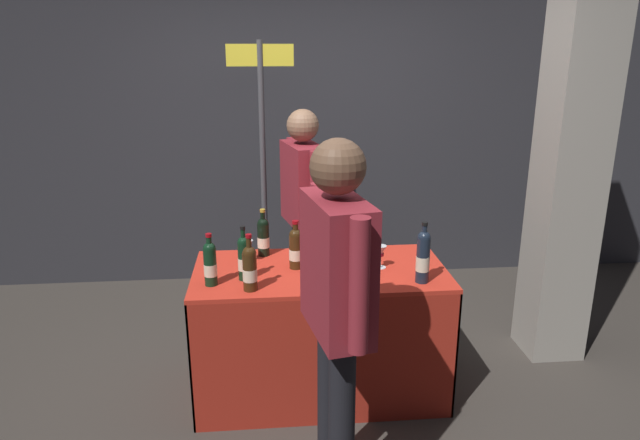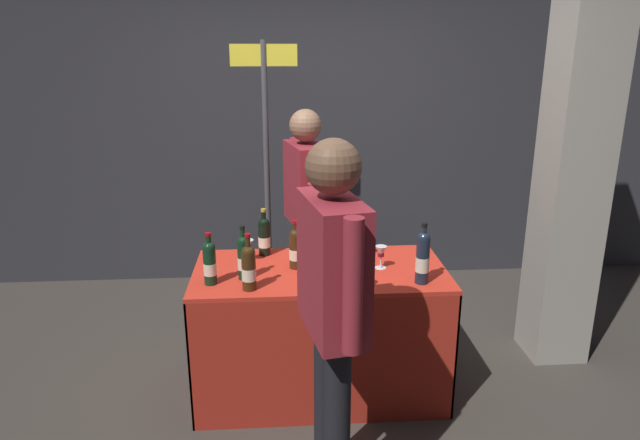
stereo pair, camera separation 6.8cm
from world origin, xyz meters
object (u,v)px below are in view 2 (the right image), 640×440
Objects in this scene: display_bottle_0 at (243,257)px; wine_glass_mid at (248,245)px; wine_glass_near_vendor at (381,253)px; booth_signpost at (266,154)px; tasting_table at (320,308)px; wine_glass_near_taster at (370,239)px; taster_foreground_right at (333,292)px; concrete_pillar at (579,123)px; featured_wine_bottle at (264,236)px; vendor_presenter at (306,200)px.

display_bottle_0 is 2.26× the size of wine_glass_mid.
display_bottle_0 reaches higher than wine_glass_near_vendor.
booth_signpost is at bearing 84.42° from wine_glass_mid.
tasting_table is at bearing -19.57° from wine_glass_mid.
taster_foreground_right is at bearing -107.25° from wine_glass_near_taster.
concrete_pillar reaches higher than tasting_table.
featured_wine_bottle is 2.16× the size of wine_glass_mid.
concrete_pillar is at bearing 5.48° from wine_glass_near_taster.
wine_glass_near_taster reaches higher than wine_glass_near_vendor.
concrete_pillar is 1.94× the size of vendor_presenter.
vendor_presenter is (-1.67, 0.51, -0.60)m from concrete_pillar.
booth_signpost is at bearing 119.21° from wine_glass_near_vendor.
taster_foreground_right is (0.42, -1.00, 0.13)m from wine_glass_mid.
featured_wine_bottle is 2.19× the size of wine_glass_near_vendor.
display_bottle_0 is 0.15× the size of booth_signpost.
wine_glass_near_taster is 1.11m from taster_foreground_right.
booth_signpost is at bearing 123.02° from wine_glass_near_taster.
tasting_table is at bearing 178.30° from wine_glass_near_vendor.
taster_foreground_right is at bearing -113.37° from wine_glass_near_vendor.
tasting_table is 10.82× the size of wine_glass_near_vendor.
wine_glass_mid is 0.98× the size of wine_glass_near_taster.
featured_wine_bottle is 0.65m from wine_glass_near_taster.
taster_foreground_right reaches higher than wine_glass_near_vendor.
vendor_presenter reaches higher than featured_wine_bottle.
booth_signpost is at bearing 156.14° from concrete_pillar.
wine_glass_mid is 1.11m from booth_signpost.
wine_glass_near_taster is 0.09× the size of vendor_presenter.
tasting_table is 0.52m from wine_glass_near_taster.
vendor_presenter is at bearing -51.34° from booth_signpost.
display_bottle_0 is at bearing -156.86° from wine_glass_near_taster.
wine_glass_mid is (-0.42, 0.15, 0.36)m from tasting_table.
featured_wine_bottle is 0.66m from vendor_presenter.
booth_signpost reaches higher than wine_glass_mid.
taster_foreground_right is at bearing -144.21° from concrete_pillar.
taster_foreground_right reaches higher than featured_wine_bottle.
display_bottle_0 is 0.80m from wine_glass_near_vendor.
wine_glass_near_taster is (-1.31, -0.13, -0.68)m from concrete_pillar.
booth_signpost reaches higher than featured_wine_bottle.
concrete_pillar is 2.10m from taster_foreground_right.
wine_glass_mid reaches higher than wine_glass_near_vendor.
vendor_presenter reaches higher than display_bottle_0.
vendor_presenter reaches higher than wine_glass_near_vendor.
concrete_pillar is 2.16m from booth_signpost.
display_bottle_0 is (-0.11, -0.38, 0.01)m from featured_wine_bottle.
vendor_presenter is at bearing 119.57° from wine_glass_near_taster.
concrete_pillar is at bearing 2.15° from featured_wine_bottle.
tasting_table is at bearing -10.63° from vendor_presenter.
wine_glass_mid is 0.08× the size of vendor_presenter.
tasting_table is at bearing -11.26° from taster_foreground_right.
wine_glass_mid reaches higher than tasting_table.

